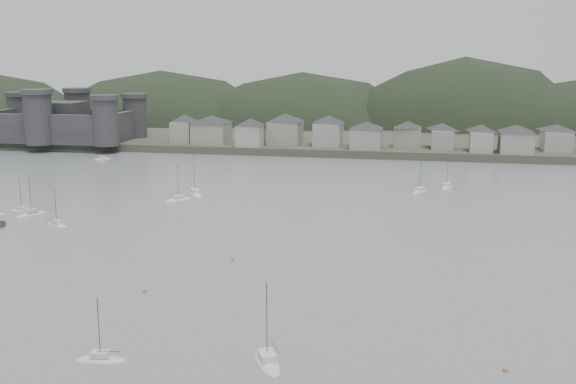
# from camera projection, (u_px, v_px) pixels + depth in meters

# --- Properties ---
(ground) EXTENTS (900.00, 900.00, 0.00)m
(ground) POSITION_uv_depth(u_px,v_px,m) (178.00, 344.00, 91.13)
(ground) COLOR slate
(ground) RESTS_ON ground
(far_shore_land) EXTENTS (900.00, 250.00, 3.00)m
(far_shore_land) POSITION_uv_depth(u_px,v_px,m) (366.00, 122.00, 374.16)
(far_shore_land) COLOR #383D2D
(far_shore_land) RESTS_ON ground
(forested_ridge) EXTENTS (851.55, 103.94, 102.57)m
(forested_ridge) POSITION_uv_depth(u_px,v_px,m) (371.00, 152.00, 351.19)
(forested_ridge) COLOR black
(forested_ridge) RESTS_ON ground
(castle) EXTENTS (66.00, 43.00, 20.00)m
(castle) POSITION_uv_depth(u_px,v_px,m) (59.00, 121.00, 284.91)
(castle) COLOR #303032
(castle) RESTS_ON far_shore_land
(waterfront_town) EXTENTS (451.48, 28.46, 12.92)m
(waterfront_town) POSITION_uv_depth(u_px,v_px,m) (475.00, 135.00, 255.67)
(waterfront_town) COLOR gray
(waterfront_town) RESTS_ON far_shore_land
(moored_fleet) EXTENTS (230.84, 176.30, 13.38)m
(moored_fleet) POSITION_uv_depth(u_px,v_px,m) (264.00, 224.00, 155.18)
(moored_fleet) COLOR silver
(moored_fleet) RESTS_ON ground
(mooring_buoys) EXTENTS (158.87, 132.09, 0.70)m
(mooring_buoys) POSITION_uv_depth(u_px,v_px,m) (263.00, 236.00, 144.91)
(mooring_buoys) COLOR #AC6639
(mooring_buoys) RESTS_ON ground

